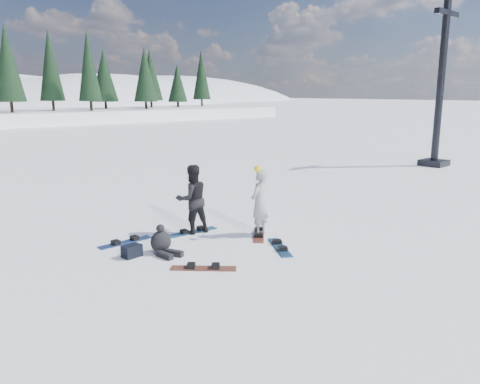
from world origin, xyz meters
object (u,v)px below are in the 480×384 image
snowboarder_man (192,199)px  snowboard_loose_a (280,247)px  snowboard_loose_c (125,242)px  seated_rider (162,242)px  snowboarder_woman (259,202)px  gear_bag (132,251)px  lift_tower (439,101)px  snowboard_loose_b (203,268)px

snowboarder_man → snowboard_loose_a: (0.96, -2.58, -0.97)m
snowboarder_man → snowboard_loose_c: (-1.92, 0.38, -0.97)m
snowboarder_man → seated_rider: size_ratio=2.10×
snowboarder_woman → snowboard_loose_a: (-0.34, -1.18, -0.93)m
gear_bag → snowboarder_man: bearing=17.6°
snowboarder_woman → gear_bag: snowboarder_woman is taller
lift_tower → snowboarder_man: (-17.13, -1.84, -2.49)m
gear_bag → snowboard_loose_a: size_ratio=0.30×
lift_tower → seated_rider: 19.20m
lift_tower → gear_bag: bearing=-175.9°
snowboarder_man → snowboard_loose_c: bearing=-0.0°
gear_bag → snowboard_loose_c: 1.17m
snowboard_loose_a → snowboard_loose_c: size_ratio=1.00×
snowboarder_man → snowboard_loose_b: bearing=71.6°
snowboard_loose_b → snowboarder_woman: bearing=64.2°
gear_bag → snowboard_loose_a: (3.25, -1.85, -0.14)m
seated_rider → snowboard_loose_a: 3.02m
seated_rider → gear_bag: bearing=144.3°
lift_tower → gear_bag: lift_tower is taller
lift_tower → snowboarder_woman: (-15.83, -3.24, -2.53)m
snowboard_loose_b → snowboard_loose_c: (-0.50, 2.88, 0.00)m
lift_tower → gear_bag: size_ratio=18.98×
lift_tower → snowboarder_woman: size_ratio=4.22×
seated_rider → gear_bag: 0.75m
snowboarder_woman → snowboarder_man: size_ratio=1.03×
lift_tower → snowboard_loose_a: (-16.17, -4.42, -3.46)m
lift_tower → snowboard_loose_c: lift_tower is taller
snowboard_loose_b → snowboard_loose_c: 2.93m
gear_bag → lift_tower: bearing=7.5°
snowboarder_woman → seated_rider: snowboarder_woman is taller
seated_rider → gear_bag: seated_rider is taller
lift_tower → snowboarder_woman: lift_tower is taller
seated_rider → snowboard_loose_a: (2.55, -1.60, -0.27)m
snowboarder_woman → snowboard_loose_b: bearing=-0.1°
lift_tower → snowboard_loose_a: lift_tower is taller
snowboarder_woman → lift_tower: bearing=169.3°
gear_bag → snowboard_loose_b: (0.87, -1.78, -0.14)m
snowboard_loose_a → snowboard_loose_b: size_ratio=1.00×
snowboard_loose_b → gear_bag: bearing=158.2°
lift_tower → seated_rider: (-18.72, -2.82, -3.19)m
lift_tower → snowboarder_woman: bearing=-171.9°
lift_tower → snowboard_loose_b: size_ratio=5.70×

